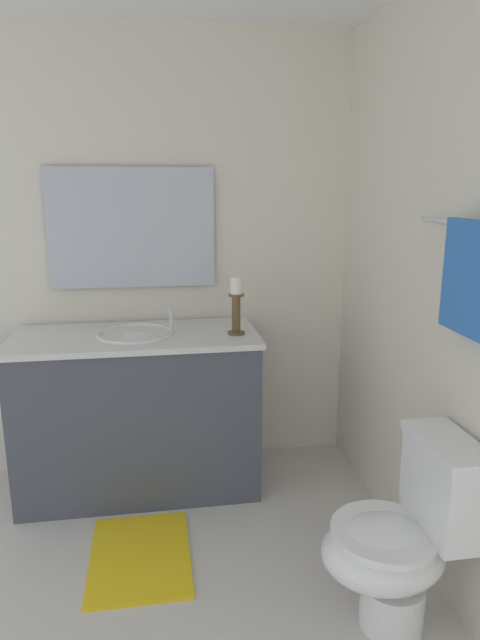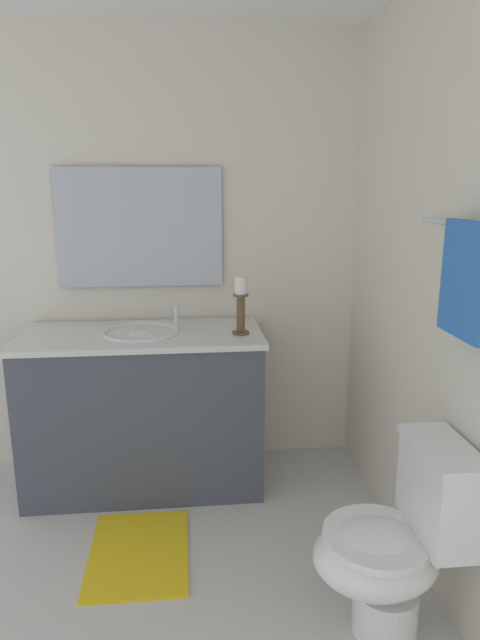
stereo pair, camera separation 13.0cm
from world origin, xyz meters
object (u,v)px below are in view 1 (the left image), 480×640
Objects in this scene: vanity_cabinet at (139,412)px; mirror at (132,228)px; towel_near_vanity at (468,278)px; toilet at (401,539)px; sink_basin at (136,341)px; towel_bar at (478,226)px; candle_holder_tall at (236,304)px; bath_mat at (140,556)px.

mirror reaches higher than vanity_cabinet.
mirror is 1.81m from towel_near_vanity.
towel_near_vanity is at bearing 109.08° from toilet.
towel_bar reaches higher than sink_basin.
sink_basin is 1.67m from towel_near_vanity.
candle_holder_tall is at bearing 82.07° from sink_basin.
sink_basin is 0.67× the size of bath_mat.
towel_near_vanity reaches higher than candle_holder_tall.
bath_mat is (-0.54, -0.97, -0.36)m from toilet.
candle_holder_tall reaches higher than toilet.
towel_near_vanity reaches higher than towel_bar.
towel_bar is (1.02, 0.67, 0.46)m from candle_holder_tall.
mirror is (-0.28, -0.00, 0.56)m from sink_basin.
vanity_cabinet is 0.79m from candle_holder_tall.
candle_holder_tall is (0.07, 0.52, 0.60)m from vanity_cabinet.
towel_near_vanity is 1.82m from bath_mat.
towel_near_vanity is (1.02, 0.65, 0.29)m from candle_holder_tall.
vanity_cabinet is at bearing -90.00° from sink_basin.
sink_basin is 0.63m from mirror.
candle_holder_tall is 1.24m from towel_near_vanity.
sink_basin is at bearing -97.93° from candle_holder_tall.
sink_basin is at bearing -132.70° from towel_bar.
bath_mat is at bearing -0.09° from sink_basin.
mirror is 1.66m from bath_mat.
sink_basin is at bearing -133.14° from towel_near_vanity.
mirror is 1.50× the size of bath_mat.
towel_bar is 0.18m from towel_near_vanity.
toilet is at bearing 60.75° from bath_mat.
candle_holder_tall is at bearing -147.64° from towel_near_vanity.
mirror reaches higher than towel_near_vanity.
towel_bar is at bearing 47.30° from sink_basin.
candle_holder_tall is 1.30m from towel_bar.
vanity_cabinet is at bearing -0.01° from mirror.
toilet reaches higher than bath_mat.
bath_mat is at bearing 0.00° from vanity_cabinet.
toilet is 1.25× the size of bath_mat.
bath_mat is (0.55, -0.52, -1.02)m from candle_holder_tall.
towel_near_vanity is (0.00, -0.02, -0.18)m from towel_bar.
towel_near_vanity is at bearing 68.11° from bath_mat.
mirror is at bearing -124.05° from candle_holder_tall.
mirror reaches higher than sink_basin.
mirror is 2.02m from toilet.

